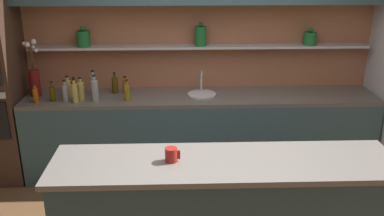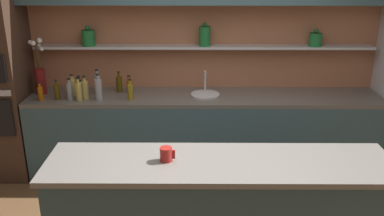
{
  "view_description": "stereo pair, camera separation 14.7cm",
  "coord_description": "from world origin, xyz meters",
  "px_view_note": "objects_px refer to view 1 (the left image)",
  "views": [
    {
      "loc": [
        -0.32,
        -3.15,
        2.41
      ],
      "look_at": [
        -0.2,
        0.37,
        1.1
      ],
      "focal_mm": 40.0,
      "sensor_mm": 36.0,
      "label": 1
    },
    {
      "loc": [
        -0.18,
        -3.16,
        2.41
      ],
      "look_at": [
        -0.2,
        0.37,
        1.1
      ],
      "focal_mm": 40.0,
      "sensor_mm": 36.0,
      "label": 2
    }
  ],
  "objects_px": {
    "bottle_oil_3": "(52,93)",
    "bottle_spirit_6": "(75,92)",
    "bottle_spirit_1": "(68,88)",
    "bottle_sauce_5": "(74,87)",
    "sink_fixture": "(202,93)",
    "bottle_oil_11": "(115,85)",
    "bottle_oil_10": "(127,92)",
    "bottle_spirit_4": "(81,91)",
    "bottle_sauce_0": "(35,95)",
    "flower_vase": "(34,78)",
    "bottle_sauce_7": "(125,86)",
    "bottle_spirit_9": "(93,85)",
    "bottle_spirit_8": "(95,90)",
    "coffee_mug": "(171,155)",
    "bottle_spirit_2": "(65,93)"
  },
  "relations": [
    {
      "from": "bottle_sauce_0",
      "to": "bottle_oil_3",
      "type": "relative_size",
      "value": 0.91
    },
    {
      "from": "bottle_spirit_1",
      "to": "bottle_oil_3",
      "type": "height_order",
      "value": "bottle_spirit_1"
    },
    {
      "from": "bottle_oil_3",
      "to": "coffee_mug",
      "type": "relative_size",
      "value": 2.02
    },
    {
      "from": "bottle_oil_10",
      "to": "bottle_sauce_0",
      "type": "bearing_deg",
      "value": -178.62
    },
    {
      "from": "bottle_sauce_5",
      "to": "coffee_mug",
      "type": "xyz_separation_m",
      "value": [
        1.09,
        -1.85,
        0.07
      ]
    },
    {
      "from": "sink_fixture",
      "to": "coffee_mug",
      "type": "distance_m",
      "value": 1.77
    },
    {
      "from": "bottle_oil_10",
      "to": "bottle_spirit_4",
      "type": "bearing_deg",
      "value": 175.5
    },
    {
      "from": "sink_fixture",
      "to": "bottle_oil_3",
      "type": "bearing_deg",
      "value": -174.85
    },
    {
      "from": "bottle_oil_11",
      "to": "bottle_oil_3",
      "type": "bearing_deg",
      "value": -157.83
    },
    {
      "from": "bottle_sauce_5",
      "to": "bottle_oil_3",
      "type": "bearing_deg",
      "value": -122.67
    },
    {
      "from": "bottle_spirit_8",
      "to": "bottle_sauce_5",
      "type": "bearing_deg",
      "value": 135.52
    },
    {
      "from": "sink_fixture",
      "to": "bottle_spirit_6",
      "type": "distance_m",
      "value": 1.34
    },
    {
      "from": "bottle_spirit_4",
      "to": "bottle_sauce_5",
      "type": "relative_size",
      "value": 1.36
    },
    {
      "from": "bottle_spirit_2",
      "to": "bottle_spirit_9",
      "type": "bearing_deg",
      "value": 35.78
    },
    {
      "from": "bottle_spirit_1",
      "to": "bottle_oil_11",
      "type": "xyz_separation_m",
      "value": [
        0.48,
        0.12,
        -0.0
      ]
    },
    {
      "from": "bottle_sauce_5",
      "to": "bottle_sauce_7",
      "type": "bearing_deg",
      "value": -3.12
    },
    {
      "from": "bottle_spirit_6",
      "to": "bottle_oil_10",
      "type": "xyz_separation_m",
      "value": [
        0.53,
        0.03,
        -0.01
      ]
    },
    {
      "from": "sink_fixture",
      "to": "bottle_oil_11",
      "type": "distance_m",
      "value": 0.96
    },
    {
      "from": "sink_fixture",
      "to": "flower_vase",
      "type": "bearing_deg",
      "value": 178.58
    },
    {
      "from": "bottle_sauce_7",
      "to": "coffee_mug",
      "type": "height_order",
      "value": "coffee_mug"
    },
    {
      "from": "bottle_oil_11",
      "to": "sink_fixture",
      "type": "bearing_deg",
      "value": -6.6
    },
    {
      "from": "bottle_spirit_6",
      "to": "bottle_sauce_7",
      "type": "height_order",
      "value": "bottle_spirit_6"
    },
    {
      "from": "flower_vase",
      "to": "bottle_spirit_4",
      "type": "bearing_deg",
      "value": -16.83
    },
    {
      "from": "bottle_sauce_7",
      "to": "coffee_mug",
      "type": "bearing_deg",
      "value": -73.9
    },
    {
      "from": "bottle_oil_10",
      "to": "bottle_oil_11",
      "type": "relative_size",
      "value": 0.97
    },
    {
      "from": "bottle_spirit_1",
      "to": "bottle_spirit_6",
      "type": "relative_size",
      "value": 0.93
    },
    {
      "from": "bottle_spirit_9",
      "to": "bottle_spirit_8",
      "type": "bearing_deg",
      "value": -75.56
    },
    {
      "from": "bottle_spirit_4",
      "to": "coffee_mug",
      "type": "height_order",
      "value": "bottle_spirit_4"
    },
    {
      "from": "bottle_sauce_7",
      "to": "bottle_spirit_8",
      "type": "relative_size",
      "value": 0.7
    },
    {
      "from": "bottle_spirit_6",
      "to": "bottle_oil_10",
      "type": "height_order",
      "value": "bottle_spirit_6"
    },
    {
      "from": "bottle_spirit_6",
      "to": "coffee_mug",
      "type": "xyz_separation_m",
      "value": [
        1.01,
        -1.55,
        0.05
      ]
    },
    {
      "from": "bottle_spirit_2",
      "to": "coffee_mug",
      "type": "bearing_deg",
      "value": -54.83
    },
    {
      "from": "bottle_spirit_4",
      "to": "bottle_oil_10",
      "type": "relative_size",
      "value": 1.09
    },
    {
      "from": "bottle_sauce_0",
      "to": "coffee_mug",
      "type": "relative_size",
      "value": 1.84
    },
    {
      "from": "bottle_spirit_1",
      "to": "bottle_sauce_5",
      "type": "distance_m",
      "value": 0.13
    },
    {
      "from": "bottle_oil_3",
      "to": "bottle_spirit_8",
      "type": "xyz_separation_m",
      "value": [
        0.44,
        -0.01,
        0.03
      ]
    },
    {
      "from": "bottle_spirit_1",
      "to": "bottle_oil_10",
      "type": "xyz_separation_m",
      "value": [
        0.64,
        -0.14,
        -0.0
      ]
    },
    {
      "from": "bottle_oil_11",
      "to": "coffee_mug",
      "type": "height_order",
      "value": "bottle_oil_11"
    },
    {
      "from": "bottle_spirit_6",
      "to": "bottle_oil_11",
      "type": "xyz_separation_m",
      "value": [
        0.37,
        0.29,
        -0.01
      ]
    },
    {
      "from": "bottle_spirit_9",
      "to": "sink_fixture",
      "type": "bearing_deg",
      "value": -1.82
    },
    {
      "from": "bottle_sauce_0",
      "to": "bottle_spirit_8",
      "type": "bearing_deg",
      "value": 1.66
    },
    {
      "from": "bottle_spirit_6",
      "to": "bottle_oil_10",
      "type": "distance_m",
      "value": 0.53
    },
    {
      "from": "bottle_spirit_1",
      "to": "bottle_sauce_7",
      "type": "height_order",
      "value": "bottle_spirit_1"
    },
    {
      "from": "bottle_oil_3",
      "to": "bottle_oil_10",
      "type": "xyz_separation_m",
      "value": [
        0.78,
        -0.01,
        0.01
      ]
    },
    {
      "from": "bottle_sauce_0",
      "to": "flower_vase",
      "type": "bearing_deg",
      "value": 106.24
    },
    {
      "from": "bottle_oil_10",
      "to": "flower_vase",
      "type": "bearing_deg",
      "value": 169.02
    },
    {
      "from": "bottle_spirit_1",
      "to": "bottle_oil_11",
      "type": "height_order",
      "value": "same"
    },
    {
      "from": "sink_fixture",
      "to": "bottle_spirit_4",
      "type": "height_order",
      "value": "sink_fixture"
    },
    {
      "from": "bottle_sauce_0",
      "to": "bottle_sauce_5",
      "type": "xyz_separation_m",
      "value": [
        0.33,
        0.29,
        -0.01
      ]
    },
    {
      "from": "bottle_oil_3",
      "to": "bottle_spirit_6",
      "type": "bearing_deg",
      "value": -9.48
    }
  ]
}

